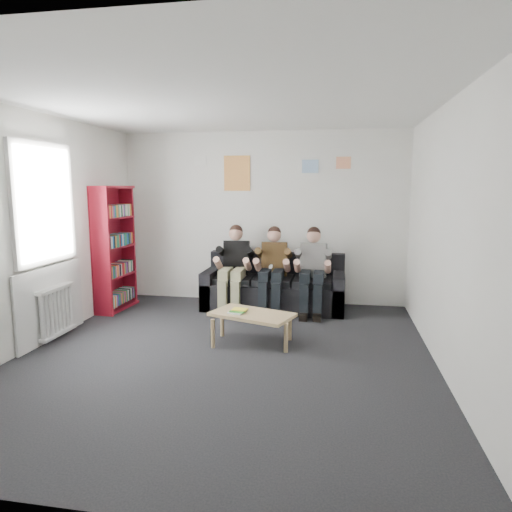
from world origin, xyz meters
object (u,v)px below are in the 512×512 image
at_px(coffee_table, 252,317).
at_px(person_left, 234,268).
at_px(sofa, 274,289).
at_px(person_middle, 273,270).
at_px(person_right, 313,271).
at_px(bookshelf, 115,248).

bearing_deg(coffee_table, person_left, 110.85).
xyz_separation_m(sofa, person_left, (-0.59, -0.19, 0.34)).
distance_m(person_left, person_middle, 0.59).
bearing_deg(person_left, person_right, -6.26).
distance_m(sofa, coffee_table, 1.66).
relative_size(bookshelf, person_middle, 1.47).
height_order(bookshelf, person_middle, bookshelf).
bearing_deg(sofa, coffee_table, -91.09).
relative_size(coffee_table, person_middle, 0.75).
bearing_deg(person_left, sofa, 12.01).
bearing_deg(person_left, bookshelf, -176.99).
distance_m(bookshelf, person_middle, 2.38).
relative_size(sofa, coffee_table, 2.24).
distance_m(bookshelf, person_left, 1.80).
height_order(coffee_table, person_middle, person_middle).
bearing_deg(person_right, coffee_table, -108.60).
relative_size(coffee_table, person_right, 0.75).
height_order(sofa, person_left, person_left).
relative_size(person_middle, person_right, 1.00).
bearing_deg(sofa, person_middle, -90.00).
relative_size(bookshelf, person_left, 1.46).
relative_size(bookshelf, person_right, 1.47).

